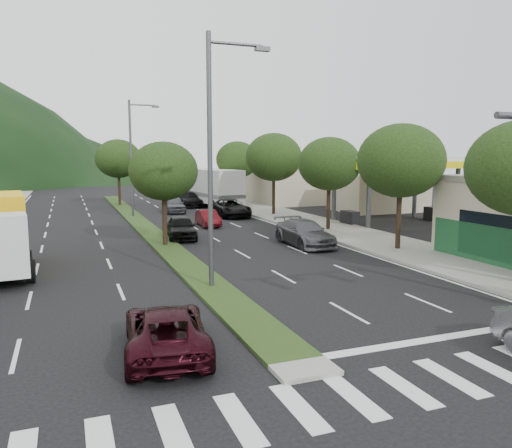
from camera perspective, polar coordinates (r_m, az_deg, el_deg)
name	(u,v)px	position (r m, az deg, el deg)	size (l,w,h in m)	color
ground	(297,365)	(13.33, 4.67, -15.73)	(160.00, 160.00, 0.00)	black
sidewalk_right	(303,221)	(40.51, 5.41, 0.34)	(5.00, 90.00, 0.15)	gray
median	(141,224)	(39.72, -12.99, 0.00)	(1.60, 56.00, 0.12)	#1F3714
crosswalk	(336,400)	(11.73, 9.13, -19.22)	(19.00, 2.20, 0.01)	silver
gas_canopy	(395,164)	(41.00, 15.62, 6.59)	(12.20, 8.20, 5.25)	silver
bldg_right_far	(286,178)	(60.41, 3.43, 5.22)	(10.00, 16.00, 5.20)	#B8AB92
tree_r_b	(401,161)	(28.79, 16.22, 6.95)	(4.80, 4.80, 6.94)	black
tree_r_c	(329,164)	(35.52, 8.37, 6.81)	(4.40, 4.40, 6.48)	black
tree_r_d	(274,157)	(44.51, 2.05, 7.63)	(5.00, 5.00, 7.17)	black
tree_r_e	(237,160)	(53.87, -2.13, 7.35)	(4.60, 4.60, 6.71)	black
tree_med_near	(163,171)	(29.50, -10.53, 5.95)	(4.00, 4.00, 6.02)	black
tree_med_far	(118,159)	(55.26, -15.47, 7.21)	(4.80, 4.80, 6.94)	black
streetlight_near	(215,149)	(19.79, -4.72, 8.55)	(2.60, 0.25, 10.00)	#47494C
streetlight_mid	(133,153)	(44.35, -13.85, 7.93)	(2.60, 0.25, 10.00)	#47494C
suv_maroon	(166,330)	(14.02, -10.26, -11.79)	(2.13, 4.63, 1.29)	black
car_queue_a	(181,227)	(32.47, -8.54, -0.37)	(1.77, 4.39, 1.50)	black
car_queue_b	(304,233)	(29.85, 5.55, -1.00)	(2.14, 5.26, 1.53)	#4B4C50
car_queue_c	(208,218)	(38.04, -5.51, 0.66)	(1.29, 3.69, 1.22)	#500D13
car_queue_d	(231,208)	(43.77, -2.91, 1.83)	(2.53, 5.48, 1.52)	black
car_queue_e	(174,205)	(47.57, -9.38, 2.21)	(1.79, 4.44, 1.51)	#4B4A4F
car_queue_f	(188,199)	(52.98, -7.77, 2.81)	(2.16, 5.30, 1.54)	black
motorhome	(212,187)	(52.69, -5.08, 4.27)	(4.27, 10.49, 3.92)	silver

